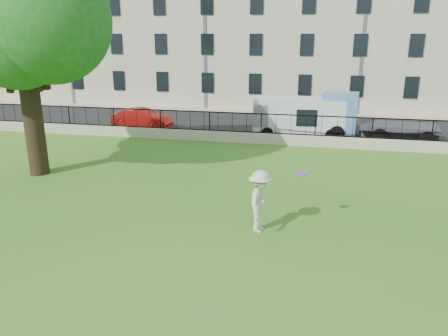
% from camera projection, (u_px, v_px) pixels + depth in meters
% --- Properties ---
extents(ground, '(120.00, 120.00, 0.00)m').
position_uv_depth(ground, '(209.00, 233.00, 13.73)').
color(ground, '#306317').
rests_on(ground, ground).
extents(retaining_wall, '(50.00, 0.40, 0.60)m').
position_uv_depth(retaining_wall, '(261.00, 138.00, 24.85)').
color(retaining_wall, tan).
rests_on(retaining_wall, ground).
extents(iron_railing, '(50.00, 0.05, 1.13)m').
position_uv_depth(iron_railing, '(261.00, 123.00, 24.59)').
color(iron_railing, black).
rests_on(iron_railing, retaining_wall).
extents(street, '(60.00, 9.00, 0.01)m').
position_uv_depth(street, '(270.00, 127.00, 29.32)').
color(street, black).
rests_on(street, ground).
extents(sidewalk, '(60.00, 1.40, 0.12)m').
position_uv_depth(sidewalk, '(278.00, 113.00, 34.16)').
color(sidewalk, tan).
rests_on(sidewalk, ground).
extents(building_row, '(56.40, 10.40, 13.80)m').
position_uv_depth(building_row, '(287.00, 22.00, 37.42)').
color(building_row, '#B7AF92').
rests_on(building_row, ground).
extents(tree, '(8.36, 6.56, 10.52)m').
position_uv_depth(tree, '(17.00, 7.00, 17.59)').
color(tree, black).
rests_on(tree, ground).
extents(man, '(0.84, 1.35, 2.00)m').
position_uv_depth(man, '(260.00, 201.00, 13.60)').
color(man, beige).
rests_on(man, ground).
extents(frisbee, '(0.30, 0.31, 0.12)m').
position_uv_depth(frisbee, '(302.00, 174.00, 13.79)').
color(frisbee, purple).
extents(red_sedan, '(4.12, 1.85, 1.31)m').
position_uv_depth(red_sedan, '(142.00, 119.00, 28.65)').
color(red_sedan, '#B31816').
rests_on(red_sedan, street).
extents(white_van, '(5.60, 2.51, 2.30)m').
position_uv_depth(white_van, '(299.00, 117.00, 26.43)').
color(white_van, silver).
rests_on(white_van, street).
extents(blue_truck, '(6.51, 2.88, 2.65)m').
position_uv_depth(blue_truck, '(377.00, 117.00, 25.46)').
color(blue_truck, '#547EC5').
rests_on(blue_truck, street).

